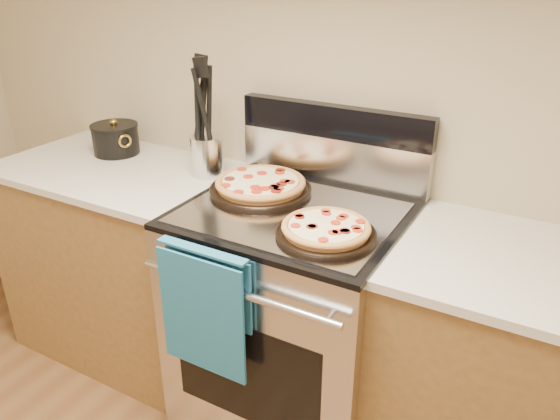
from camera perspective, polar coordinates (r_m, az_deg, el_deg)
The scene contains 16 objects.
wall_back at distance 2.06m, azimuth 6.40°, elevation 14.55°, with size 4.00×4.00×0.00m, color tan.
range_body at distance 2.13m, azimuth 1.39°, elevation -11.54°, with size 0.76×0.68×0.90m, color #B7B7BC.
oven_window at distance 1.91m, azimuth -3.58°, elevation -16.74°, with size 0.56×0.01×0.40m, color black.
cooktop at distance 1.89m, azimuth 1.53°, elevation -0.29°, with size 0.76×0.68×0.02m, color black.
backsplash_lower at distance 2.12m, azimuth 5.53°, elevation 5.30°, with size 0.76×0.06×0.18m, color silver.
backsplash_upper at distance 2.07m, azimuth 5.70°, elevation 9.21°, with size 0.76×0.06×0.12m, color black.
oven_handle at distance 1.67m, azimuth -4.65°, elevation -8.53°, with size 0.03×0.03×0.70m, color silver.
dish_towel at distance 1.78m, azimuth -7.80°, elevation -10.11°, with size 0.32×0.05×0.42m, color #1B668B, non-canonical shape.
foil_sheet at distance 1.87m, azimuth 1.10°, elevation -0.27°, with size 0.70×0.55×0.01m, color gray.
cabinet_left at distance 2.62m, azimuth -15.62°, elevation -5.30°, with size 1.00×0.62×0.88m, color brown.
countertop_left at distance 2.43m, azimuth -16.85°, elevation 4.03°, with size 1.02×0.64×0.03m, color beige.
cabinet_right at distance 2.01m, azimuth 25.75°, elevation -17.60°, with size 1.00×0.62×0.88m, color brown.
pepperoni_pizza_back at distance 2.02m, azimuth -2.05°, elevation 2.58°, with size 0.37×0.37×0.05m, color #AE6E35, non-canonical shape.
pepperoni_pizza_front at distance 1.70m, azimuth 4.83°, elevation -2.07°, with size 0.31×0.31×0.04m, color #AE6E35, non-canonical shape.
utensil_crock at distance 2.22m, azimuth -7.66°, elevation 5.66°, with size 0.13×0.13×0.16m, color silver.
saucepan at distance 2.57m, azimuth -16.79°, elevation 7.00°, with size 0.20×0.20×0.12m, color black.
Camera 1 is at (0.80, 0.13, 1.72)m, focal length 35.00 mm.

